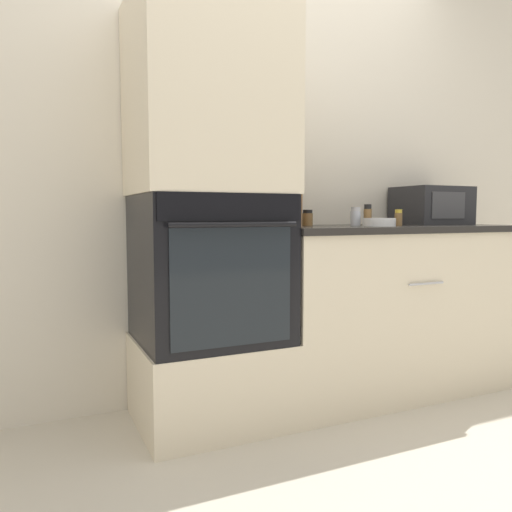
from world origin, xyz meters
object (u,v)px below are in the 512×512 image
at_px(bowl, 379,222).
at_px(condiment_jar_far, 308,218).
at_px(wall_oven, 209,268).
at_px(condiment_jar_mid, 355,217).
at_px(microwave, 431,206).
at_px(knife_block, 287,209).
at_px(condiment_jar_back, 368,215).
at_px(condiment_jar_near, 398,218).

height_order(bowl, condiment_jar_far, condiment_jar_far).
xyz_separation_m(wall_oven, condiment_jar_mid, (0.83, 0.01, 0.24)).
relative_size(microwave, condiment_jar_mid, 4.06).
height_order(knife_block, bowl, knife_block).
bearing_deg(condiment_jar_back, knife_block, 173.05).
relative_size(knife_block, condiment_jar_near, 2.46).
bearing_deg(knife_block, condiment_jar_mid, -10.20).
distance_m(wall_oven, knife_block, 0.54).
distance_m(bowl, condiment_jar_back, 0.13).
bearing_deg(microwave, wall_oven, -175.15).
xyz_separation_m(wall_oven, microwave, (1.48, 0.13, 0.30)).
xyz_separation_m(bowl, condiment_jar_near, (0.18, 0.06, 0.02)).
bearing_deg(microwave, condiment_jar_near, -156.65).
height_order(condiment_jar_mid, condiment_jar_far, condiment_jar_mid).
bearing_deg(knife_block, bowl, -22.35).
bearing_deg(condiment_jar_near, condiment_jar_far, 156.35).
distance_m(bowl, condiment_jar_near, 0.19).
xyz_separation_m(knife_block, condiment_jar_far, (0.17, 0.08, -0.05)).
bearing_deg(bowl, condiment_jar_back, 80.49).
xyz_separation_m(knife_block, condiment_jar_back, (0.47, -0.06, -0.03)).
relative_size(bowl, condiment_jar_near, 1.93).
relative_size(microwave, knife_block, 1.87).
height_order(bowl, condiment_jar_mid, condiment_jar_mid).
height_order(knife_block, condiment_jar_near, knife_block).
relative_size(wall_oven, condiment_jar_back, 5.91).
xyz_separation_m(wall_oven, condiment_jar_far, (0.62, 0.15, 0.23)).
bearing_deg(condiment_jar_far, knife_block, -155.02).
xyz_separation_m(wall_oven, condiment_jar_near, (1.08, -0.05, 0.23)).
bearing_deg(wall_oven, condiment_jar_mid, 0.44).
height_order(wall_oven, condiment_jar_mid, wall_oven).
bearing_deg(condiment_jar_near, knife_block, 169.03).
bearing_deg(condiment_jar_mid, knife_block, 169.80).
relative_size(bowl, condiment_jar_far, 1.98).
bearing_deg(bowl, knife_block, 157.65).
bearing_deg(condiment_jar_far, condiment_jar_mid, -34.94).
distance_m(microwave, condiment_jar_back, 0.57).
distance_m(wall_oven, condiment_jar_back, 0.96).
bearing_deg(condiment_jar_back, microwave, 10.95).
relative_size(wall_oven, microwave, 1.68).
relative_size(bowl, condiment_jar_mid, 1.70).
bearing_deg(condiment_jar_mid, wall_oven, -179.56).
distance_m(wall_oven, microwave, 1.52).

